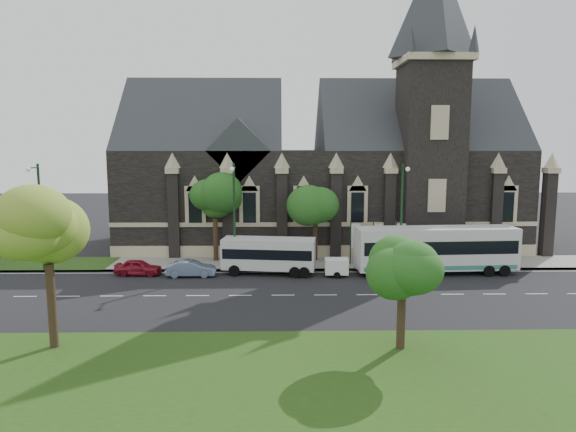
{
  "coord_description": "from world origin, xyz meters",
  "views": [
    {
      "loc": [
        -0.26,
        -34.21,
        10.32
      ],
      "look_at": [
        0.46,
        6.0,
        4.81
      ],
      "focal_mm": 31.32,
      "sensor_mm": 36.0,
      "label": 1
    }
  ],
  "objects_px": {
    "banner_flag_left": "(354,239)",
    "tree_walk_right": "(318,198)",
    "shuttle_bus": "(269,253)",
    "banner_flag_center": "(376,238)",
    "car_far_red": "(138,267)",
    "tree_park_east": "(406,260)",
    "sedan": "(191,268)",
    "tree_walk_left": "(217,199)",
    "street_lamp_mid": "(234,211)",
    "box_trailer": "(337,266)",
    "street_lamp_far": "(39,211)",
    "banner_flag_right": "(399,238)",
    "tour_coach": "(436,249)",
    "tree_park_near": "(53,225)",
    "street_lamp_near": "(402,210)"
  },
  "relations": [
    {
      "from": "tree_walk_left",
      "to": "banner_flag_left",
      "type": "relative_size",
      "value": 1.91
    },
    {
      "from": "sedan",
      "to": "tree_walk_right",
      "type": "bearing_deg",
      "value": -64.33
    },
    {
      "from": "banner_flag_right",
      "to": "car_far_red",
      "type": "height_order",
      "value": "banner_flag_right"
    },
    {
      "from": "shuttle_bus",
      "to": "car_far_red",
      "type": "bearing_deg",
      "value": -170.62
    },
    {
      "from": "banner_flag_center",
      "to": "car_far_red",
      "type": "height_order",
      "value": "banner_flag_center"
    },
    {
      "from": "sedan",
      "to": "tree_park_near",
      "type": "bearing_deg",
      "value": 161.55
    },
    {
      "from": "tree_park_near",
      "to": "banner_flag_left",
      "type": "distance_m",
      "value": 25.65
    },
    {
      "from": "street_lamp_far",
      "to": "tree_park_near",
      "type": "bearing_deg",
      "value": -62.58
    },
    {
      "from": "tree_walk_right",
      "to": "street_lamp_mid",
      "type": "relative_size",
      "value": 0.87
    },
    {
      "from": "shuttle_bus",
      "to": "banner_flag_center",
      "type": "bearing_deg",
      "value": 24.17
    },
    {
      "from": "banner_flag_right",
      "to": "banner_flag_center",
      "type": "bearing_deg",
      "value": 180.0
    },
    {
      "from": "tree_walk_left",
      "to": "box_trailer",
      "type": "xyz_separation_m",
      "value": [
        10.16,
        -5.5,
        -4.92
      ]
    },
    {
      "from": "car_far_red",
      "to": "banner_flag_center",
      "type": "bearing_deg",
      "value": -77.45
    },
    {
      "from": "tree_park_east",
      "to": "street_lamp_far",
      "type": "height_order",
      "value": "street_lamp_far"
    },
    {
      "from": "tree_walk_left",
      "to": "tour_coach",
      "type": "distance_m",
      "value": 19.36
    },
    {
      "from": "street_lamp_near",
      "to": "shuttle_bus",
      "type": "relative_size",
      "value": 1.15
    },
    {
      "from": "tour_coach",
      "to": "car_far_red",
      "type": "relative_size",
      "value": 3.53
    },
    {
      "from": "street_lamp_mid",
      "to": "banner_flag_center",
      "type": "xyz_separation_m",
      "value": [
        12.29,
        1.91,
        -2.73
      ]
    },
    {
      "from": "tree_walk_left",
      "to": "street_lamp_mid",
      "type": "bearing_deg",
      "value": -63.53
    },
    {
      "from": "street_lamp_near",
      "to": "tree_walk_left",
      "type": "bearing_deg",
      "value": 167.13
    },
    {
      "from": "banner_flag_center",
      "to": "banner_flag_right",
      "type": "relative_size",
      "value": 1.0
    },
    {
      "from": "tree_park_east",
      "to": "sedan",
      "type": "height_order",
      "value": "tree_park_east"
    },
    {
      "from": "tree_walk_left",
      "to": "street_lamp_near",
      "type": "distance_m",
      "value": 16.22
    },
    {
      "from": "tour_coach",
      "to": "street_lamp_far",
      "type": "bearing_deg",
      "value": 174.74
    },
    {
      "from": "tree_walk_right",
      "to": "sedan",
      "type": "distance_m",
      "value": 12.95
    },
    {
      "from": "tree_park_near",
      "to": "street_lamp_far",
      "type": "xyz_separation_m",
      "value": [
        -8.23,
        15.86,
        -1.3
      ]
    },
    {
      "from": "tree_walk_right",
      "to": "street_lamp_far",
      "type": "bearing_deg",
      "value": -171.14
    },
    {
      "from": "tour_coach",
      "to": "box_trailer",
      "type": "height_order",
      "value": "tour_coach"
    },
    {
      "from": "box_trailer",
      "to": "sedan",
      "type": "distance_m",
      "value": 11.74
    },
    {
      "from": "tree_walk_left",
      "to": "street_lamp_mid",
      "type": "height_order",
      "value": "street_lamp_mid"
    },
    {
      "from": "banner_flag_left",
      "to": "banner_flag_right",
      "type": "distance_m",
      "value": 4.0
    },
    {
      "from": "tree_walk_right",
      "to": "shuttle_bus",
      "type": "xyz_separation_m",
      "value": [
        -4.31,
        -4.51,
        -4.13
      ]
    },
    {
      "from": "banner_flag_left",
      "to": "box_trailer",
      "type": "distance_m",
      "value": 4.54
    },
    {
      "from": "sedan",
      "to": "tree_park_east",
      "type": "bearing_deg",
      "value": -138.45
    },
    {
      "from": "banner_flag_center",
      "to": "tree_park_near",
      "type": "bearing_deg",
      "value": -138.46
    },
    {
      "from": "tree_walk_right",
      "to": "street_lamp_far",
      "type": "xyz_separation_m",
      "value": [
        -23.21,
        -3.62,
        -0.71
      ]
    },
    {
      "from": "box_trailer",
      "to": "banner_flag_center",
      "type": "bearing_deg",
      "value": 46.67
    },
    {
      "from": "street_lamp_mid",
      "to": "sedan",
      "type": "distance_m",
      "value": 5.86
    },
    {
      "from": "street_lamp_mid",
      "to": "box_trailer",
      "type": "xyz_separation_m",
      "value": [
        8.36,
        -1.89,
        -4.3
      ]
    },
    {
      "from": "tree_park_east",
      "to": "shuttle_bus",
      "type": "distance_m",
      "value": 17.39
    },
    {
      "from": "banner_flag_left",
      "to": "tree_walk_right",
      "type": "bearing_deg",
      "value": 150.9
    },
    {
      "from": "sedan",
      "to": "banner_flag_center",
      "type": "bearing_deg",
      "value": -78.06
    },
    {
      "from": "tree_park_near",
      "to": "street_lamp_mid",
      "type": "distance_m",
      "value": 17.71
    },
    {
      "from": "banner_flag_center",
      "to": "box_trailer",
      "type": "bearing_deg",
      "value": -136.0
    },
    {
      "from": "street_lamp_mid",
      "to": "tree_park_near",
      "type": "bearing_deg",
      "value": -116.1
    },
    {
      "from": "shuttle_bus",
      "to": "car_far_red",
      "type": "xyz_separation_m",
      "value": [
        -10.64,
        -0.34,
        -1.04
      ]
    },
    {
      "from": "street_lamp_far",
      "to": "shuttle_bus",
      "type": "height_order",
      "value": "street_lamp_far"
    },
    {
      "from": "car_far_red",
      "to": "street_lamp_near",
      "type": "bearing_deg",
      "value": -83.12
    },
    {
      "from": "street_lamp_mid",
      "to": "street_lamp_far",
      "type": "relative_size",
      "value": 1.0
    },
    {
      "from": "tree_walk_right",
      "to": "street_lamp_near",
      "type": "xyz_separation_m",
      "value": [
        6.79,
        -3.62,
        -0.71
      ]
    }
  ]
}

